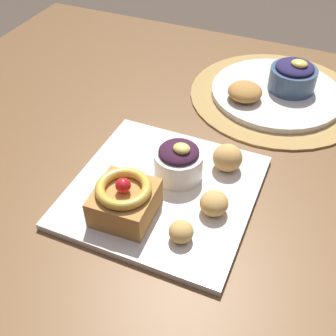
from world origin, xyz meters
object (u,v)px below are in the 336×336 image
at_px(fritter_middle, 228,156).
at_px(back_plate, 276,92).
at_px(front_plate, 163,191).
at_px(fritter_back, 181,232).
at_px(cake_slice, 125,199).
at_px(fritter_front, 214,203).
at_px(berry_ramekin, 179,161).
at_px(back_pastry, 244,91).
at_px(back_ramekin, 293,76).

bearing_deg(fritter_middle, back_plate, 84.20).
relative_size(front_plate, fritter_middle, 5.81).
relative_size(fritter_back, back_plate, 0.13).
relative_size(cake_slice, fritter_front, 2.10).
bearing_deg(fritter_front, fritter_middle, 95.95).
xyz_separation_m(front_plate, fritter_front, (0.09, -0.02, 0.02)).
xyz_separation_m(cake_slice, berry_ramekin, (0.04, 0.11, -0.00)).
height_order(cake_slice, back_pastry, cake_slice).
bearing_deg(fritter_front, back_plate, 87.56).
relative_size(front_plate, fritter_front, 6.45).
distance_m(fritter_middle, back_ramekin, 0.29).
relative_size(front_plate, back_ramekin, 3.01).
xyz_separation_m(berry_ramekin, fritter_front, (0.08, -0.05, -0.01)).
distance_m(cake_slice, back_ramekin, 0.48).
bearing_deg(berry_ramekin, cake_slice, -110.67).
relative_size(fritter_back, back_pastry, 0.52).
height_order(fritter_middle, back_ramekin, back_ramekin).
distance_m(fritter_middle, fritter_back, 0.18).
height_order(fritter_front, fritter_back, fritter_front).
relative_size(cake_slice, fritter_middle, 1.89).
height_order(berry_ramekin, back_pastry, berry_ramekin).
xyz_separation_m(fritter_front, back_ramekin, (0.04, 0.39, 0.02)).
height_order(front_plate, fritter_back, fritter_back).
height_order(front_plate, fritter_middle, fritter_middle).
bearing_deg(fritter_middle, berry_ramekin, -142.57).
bearing_deg(front_plate, back_pastry, 80.76).
relative_size(fritter_middle, back_ramekin, 0.52).
bearing_deg(fritter_front, back_ramekin, 84.03).
relative_size(berry_ramekin, back_pastry, 1.15).
relative_size(front_plate, fritter_back, 7.94).
height_order(berry_ramekin, fritter_back, berry_ramekin).
xyz_separation_m(fritter_middle, back_ramekin, (0.05, 0.28, 0.01)).
xyz_separation_m(back_plate, back_ramekin, (0.02, 0.02, 0.04)).
xyz_separation_m(back_ramekin, back_pastry, (-0.08, -0.08, -0.01)).
bearing_deg(fritter_middle, fritter_front, -84.05).
bearing_deg(fritter_back, back_pastry, 92.37).
bearing_deg(cake_slice, back_ramekin, 70.02).
height_order(berry_ramekin, fritter_middle, berry_ramekin).
bearing_deg(back_plate, fritter_back, -95.45).
bearing_deg(back_ramekin, berry_ramekin, -109.75).
relative_size(fritter_middle, back_pastry, 0.71).
height_order(fritter_back, back_plate, fritter_back).
distance_m(front_plate, back_pastry, 0.31).
bearing_deg(front_plate, berry_ramekin, 74.29).
relative_size(front_plate, berry_ramekin, 3.61).
height_order(cake_slice, fritter_middle, cake_slice).
xyz_separation_m(cake_slice, back_pastry, (0.08, 0.37, -0.01)).
bearing_deg(berry_ramekin, front_plate, -105.71).
distance_m(fritter_front, fritter_back, 0.07).
height_order(fritter_middle, fritter_back, fritter_middle).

